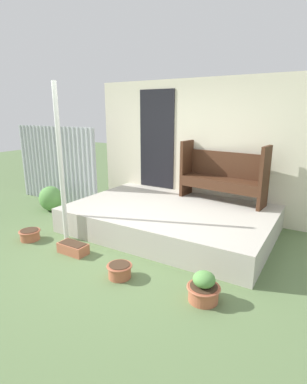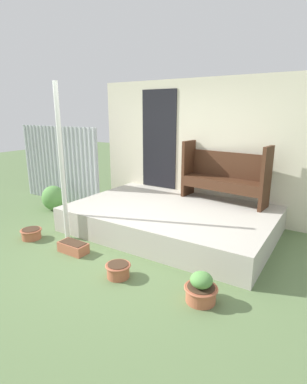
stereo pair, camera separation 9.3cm
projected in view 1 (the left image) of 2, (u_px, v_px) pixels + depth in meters
ground_plane at (124, 252)px, 4.39m from camera, size 24.00×24.00×0.00m
porch_slab at (170, 219)px, 5.16m from camera, size 3.34×2.21×0.41m
house_wall at (197, 148)px, 5.83m from camera, size 4.54×0.08×2.60m
fence_corrugated at (56, 165)px, 6.66m from camera, size 2.34×0.05×1.69m
support_post at (61, 165)px, 4.53m from camera, size 0.07×0.07×2.42m
bench at (223, 173)px, 5.36m from camera, size 1.57×0.56×1.05m
flower_pot_left at (30, 234)px, 4.79m from camera, size 0.34×0.34×0.17m
flower_pot_middle at (120, 270)px, 3.70m from camera, size 0.32×0.32×0.18m
flower_pot_right at (204, 288)px, 3.23m from camera, size 0.37×0.37×0.34m
planter_box_rect at (73, 248)px, 4.34m from camera, size 0.44×0.22×0.16m
shrub_by_fence at (51, 199)px, 6.17m from camera, size 0.50×0.45×0.51m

